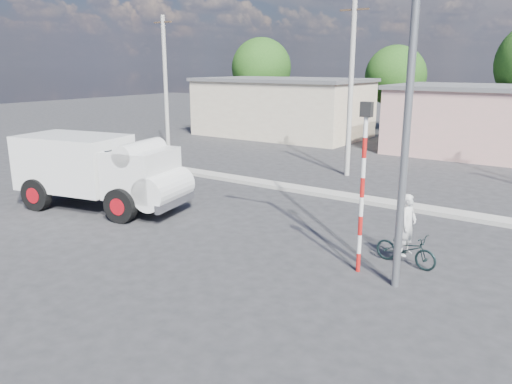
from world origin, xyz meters
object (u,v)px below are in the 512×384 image
Objects in this scene: bicycle at (406,249)px; streetlight at (403,77)px; cyclist at (407,236)px; truck at (101,170)px; traffic_pole at (363,174)px.

bicycle is 4.73m from streetlight.
streetlight is (0.08, -1.43, 4.13)m from cyclist.
streetlight is at bearing -169.20° from cyclist.
truck is at bearing 103.24° from bicycle.
traffic_pole reaches higher than bicycle.
cyclist is at bearing 93.36° from streetlight.
truck is 0.76× the size of streetlight.
cyclist is 2.26m from traffic_pole.
traffic_pole reaches higher than truck.
truck is 3.99× the size of bicycle.
traffic_pole reaches higher than cyclist.
cyclist is at bearing 0.00° from bicycle.
bicycle is 2.57m from traffic_pole.
streetlight reaches higher than bicycle.
truck is 11.10m from cyclist.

